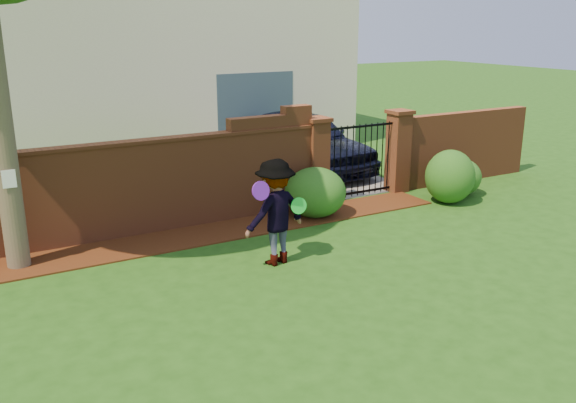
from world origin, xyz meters
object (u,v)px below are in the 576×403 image
man (276,213)px  frisbee_green (299,206)px  car (310,142)px  frisbee_purple (261,191)px

man → frisbee_green: (0.31, -0.17, 0.12)m
car → frisbee_purple: size_ratio=15.45×
car → frisbee_purple: (-4.13, -5.28, 0.53)m
man → frisbee_green: bearing=141.3°
car → frisbee_purple: bearing=-132.9°
frisbee_green → car: bearing=56.7°
car → man: bearing=-131.3°
frisbee_purple → frisbee_green: bearing=0.4°
man → frisbee_green: 0.37m
man → frisbee_purple: (-0.36, -0.17, 0.46)m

